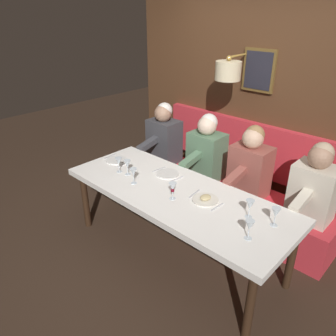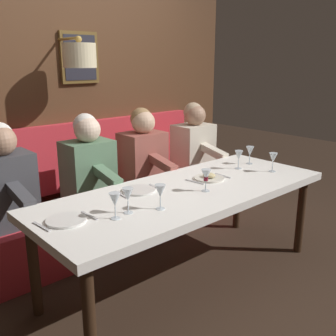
# 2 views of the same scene
# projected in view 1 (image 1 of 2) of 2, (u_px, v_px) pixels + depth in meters

# --- Properties ---
(ground_plane) EXTENTS (12.00, 12.00, 0.00)m
(ground_plane) POSITION_uv_depth(u_px,v_px,m) (175.00, 252.00, 3.44)
(ground_plane) COLOR #332319
(dining_table) EXTENTS (0.90, 2.32, 0.74)m
(dining_table) POSITION_uv_depth(u_px,v_px,m) (175.00, 197.00, 3.14)
(dining_table) COLOR white
(dining_table) RESTS_ON ground_plane
(banquette_bench) EXTENTS (0.52, 2.52, 0.45)m
(banquette_bench) POSITION_uv_depth(u_px,v_px,m) (225.00, 201.00, 3.92)
(banquette_bench) COLOR red
(banquette_bench) RESTS_ON ground_plane
(back_wall_panel) EXTENTS (0.59, 3.72, 2.90)m
(back_wall_panel) POSITION_uv_depth(u_px,v_px,m) (260.00, 98.00, 3.79)
(back_wall_panel) COLOR #51331E
(back_wall_panel) RESTS_ON ground_plane
(diner_nearest) EXTENTS (0.60, 0.40, 0.79)m
(diner_nearest) POSITION_uv_depth(u_px,v_px,m) (315.00, 185.00, 3.06)
(diner_nearest) COLOR beige
(diner_nearest) RESTS_ON banquette_bench
(diner_near) EXTENTS (0.60, 0.40, 0.79)m
(diner_near) POSITION_uv_depth(u_px,v_px,m) (250.00, 164.00, 3.48)
(diner_near) COLOR #934C42
(diner_near) RESTS_ON banquette_bench
(diner_middle) EXTENTS (0.60, 0.40, 0.79)m
(diner_middle) POSITION_uv_depth(u_px,v_px,m) (206.00, 149.00, 3.84)
(diner_middle) COLOR #567A5B
(diner_middle) RESTS_ON banquette_bench
(diner_far) EXTENTS (0.60, 0.40, 0.79)m
(diner_far) POSITION_uv_depth(u_px,v_px,m) (164.00, 135.00, 4.27)
(diner_far) COLOR #3D3D42
(diner_far) RESTS_ON banquette_bench
(place_setting_0) EXTENTS (0.24, 0.32, 0.01)m
(place_setting_0) POSITION_uv_depth(u_px,v_px,m) (168.00, 174.00, 3.42)
(place_setting_0) COLOR silver
(place_setting_0) RESTS_ON dining_table
(place_setting_1) EXTENTS (0.24, 0.32, 0.05)m
(place_setting_1) POSITION_uv_depth(u_px,v_px,m) (205.00, 199.00, 2.95)
(place_setting_1) COLOR silver
(place_setting_1) RESTS_ON dining_table
(place_setting_2) EXTENTS (0.24, 0.31, 0.01)m
(place_setting_2) POSITION_uv_depth(u_px,v_px,m) (117.00, 160.00, 3.73)
(place_setting_2) COLOR white
(place_setting_2) RESTS_ON dining_table
(wine_glass_0) EXTENTS (0.07, 0.07, 0.16)m
(wine_glass_0) POSITION_uv_depth(u_px,v_px,m) (119.00, 162.00, 3.43)
(wine_glass_0) COLOR silver
(wine_glass_0) RESTS_ON dining_table
(wine_glass_1) EXTENTS (0.07, 0.07, 0.16)m
(wine_glass_1) POSITION_uv_depth(u_px,v_px,m) (173.00, 188.00, 2.94)
(wine_glass_1) COLOR silver
(wine_glass_1) RESTS_ON dining_table
(wine_glass_2) EXTENTS (0.07, 0.07, 0.16)m
(wine_glass_2) POSITION_uv_depth(u_px,v_px,m) (276.00, 213.00, 2.57)
(wine_glass_2) COLOR silver
(wine_glass_2) RESTS_ON dining_table
(wine_glass_3) EXTENTS (0.07, 0.07, 0.16)m
(wine_glass_3) POSITION_uv_depth(u_px,v_px,m) (127.00, 164.00, 3.37)
(wine_glass_3) COLOR silver
(wine_glass_3) RESTS_ON dining_table
(wine_glass_4) EXTENTS (0.07, 0.07, 0.16)m
(wine_glass_4) POSITION_uv_depth(u_px,v_px,m) (133.00, 173.00, 3.20)
(wine_glass_4) COLOR silver
(wine_glass_4) RESTS_ON dining_table
(wine_glass_5) EXTENTS (0.07, 0.07, 0.16)m
(wine_glass_5) POSITION_uv_depth(u_px,v_px,m) (250.00, 226.00, 2.42)
(wine_glass_5) COLOR silver
(wine_glass_5) RESTS_ON dining_table
(wine_glass_6) EXTENTS (0.07, 0.07, 0.16)m
(wine_glass_6) POSITION_uv_depth(u_px,v_px,m) (250.00, 205.00, 2.68)
(wine_glass_6) COLOR silver
(wine_glass_6) RESTS_ON dining_table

